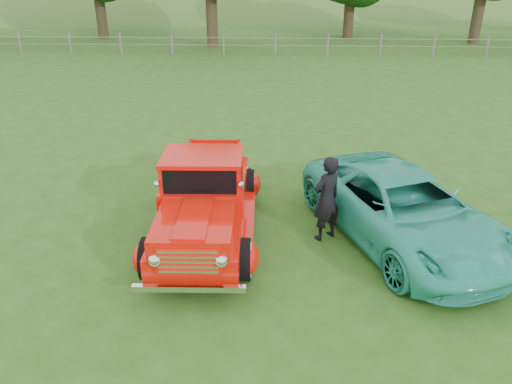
{
  "coord_description": "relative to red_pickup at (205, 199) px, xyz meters",
  "views": [
    {
      "loc": [
        0.17,
        -7.54,
        5.16
      ],
      "look_at": [
        -0.21,
        1.2,
        1.03
      ],
      "focal_mm": 35.0,
      "sensor_mm": 36.0,
      "label": 1
    }
  ],
  "objects": [
    {
      "name": "red_pickup",
      "position": [
        0.0,
        0.0,
        0.0
      ],
      "size": [
        2.32,
        5.02,
        1.78
      ],
      "rotation": [
        0.0,
        0.0,
        0.03
      ],
      "color": "black",
      "rests_on": "ground"
    },
    {
      "name": "ground",
      "position": [
        1.24,
        -1.3,
        -0.8
      ],
      "size": [
        140.0,
        140.0,
        0.0
      ],
      "primitive_type": "plane",
      "color": "#274D14",
      "rests_on": "ground"
    },
    {
      "name": "man",
      "position": [
        2.41,
        -0.02,
        0.08
      ],
      "size": [
        0.76,
        0.72,
        1.75
      ],
      "primitive_type": "imported",
      "rotation": [
        0.0,
        0.0,
        3.79
      ],
      "color": "black",
      "rests_on": "ground"
    },
    {
      "name": "fence_line",
      "position": [
        1.24,
        20.7,
        -0.19
      ],
      "size": [
        48.0,
        0.12,
        1.2
      ],
      "color": "#655F55",
      "rests_on": "ground"
    },
    {
      "name": "distant_hills",
      "position": [
        -2.85,
        58.17,
        -5.34
      ],
      "size": [
        116.0,
        60.0,
        18.0
      ],
      "color": "#335920",
      "rests_on": "ground"
    },
    {
      "name": "teal_sedan",
      "position": [
        3.91,
        -0.04,
        -0.1
      ],
      "size": [
        4.04,
        5.52,
        1.39
      ],
      "primitive_type": "imported",
      "rotation": [
        0.0,
        0.0,
        0.39
      ],
      "color": "teal",
      "rests_on": "ground"
    }
  ]
}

